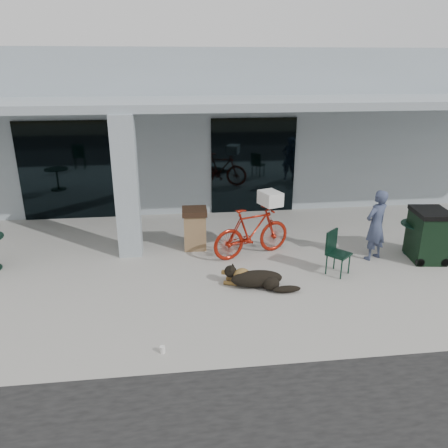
{
  "coord_description": "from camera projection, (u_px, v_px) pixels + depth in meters",
  "views": [
    {
      "loc": [
        -0.5,
        -7.07,
        4.08
      ],
      "look_at": [
        0.51,
        1.26,
        1.0
      ],
      "focal_mm": 35.0,
      "sensor_mm": 36.0,
      "label": 1
    }
  ],
  "objects": [
    {
      "name": "storefront_glass_right",
      "position": [
        253.0,
        166.0,
        12.43
      ],
      "size": [
        2.4,
        0.06,
        2.7
      ],
      "primitive_type": "cube",
      "color": "black",
      "rests_on": "ground"
    },
    {
      "name": "overhang",
      "position": [
        191.0,
        103.0,
        10.3
      ],
      "size": [
        22.0,
        2.8,
        0.18
      ],
      "primitive_type": "cube",
      "color": "#9CA8B0",
      "rests_on": "column"
    },
    {
      "name": "wheeled_bin",
      "position": [
        428.0,
        235.0,
        9.54
      ],
      "size": [
        0.81,
        0.97,
        1.14
      ],
      "primitive_type": null,
      "rotation": [
        0.0,
        0.0,
        -0.13
      ],
      "color": "black",
      "rests_on": "ground"
    },
    {
      "name": "bicycle",
      "position": [
        252.0,
        232.0,
        9.71
      ],
      "size": [
        1.96,
        1.14,
        1.14
      ],
      "primitive_type": "imported",
      "rotation": [
        0.0,
        0.0,
        1.91
      ],
      "color": "maroon",
      "rests_on": "ground"
    },
    {
      "name": "storefront_glass_left",
      "position": [
        72.0,
        171.0,
        11.86
      ],
      "size": [
        2.8,
        0.06,
        2.7
      ],
      "primitive_type": "cube",
      "color": "black",
      "rests_on": "ground"
    },
    {
      "name": "cup_near_dog",
      "position": [
        162.0,
        349.0,
        6.55
      ],
      "size": [
        0.11,
        0.11,
        0.11
      ],
      "primitive_type": "cylinder",
      "rotation": [
        0.0,
        0.0,
        0.4
      ],
      "color": "white",
      "rests_on": "ground"
    },
    {
      "name": "trash_receptacle",
      "position": [
        195.0,
        229.0,
        10.15
      ],
      "size": [
        0.58,
        0.58,
        0.96
      ],
      "primitive_type": null,
      "rotation": [
        0.0,
        0.0,
        -0.03
      ],
      "color": "olive",
      "rests_on": "ground"
    },
    {
      "name": "ground",
      "position": [
        205.0,
        299.0,
        8.05
      ],
      "size": [
        80.0,
        80.0,
        0.0
      ],
      "primitive_type": "plane",
      "color": "#A2A098",
      "rests_on": "ground"
    },
    {
      "name": "dog",
      "position": [
        257.0,
        278.0,
        8.44
      ],
      "size": [
        1.22,
        0.81,
        0.39
      ],
      "primitive_type": null,
      "rotation": [
        0.0,
        0.0,
        -0.4
      ],
      "color": "black",
      "rests_on": "ground"
    },
    {
      "name": "cafe_chair_far_a",
      "position": [
        339.0,
        253.0,
        8.87
      ],
      "size": [
        0.61,
        0.61,
        0.92
      ],
      "primitive_type": null,
      "rotation": [
        0.0,
        0.0,
        0.72
      ],
      "color": "#103023",
      "rests_on": "ground"
    },
    {
      "name": "building",
      "position": [
        184.0,
        120.0,
        15.19
      ],
      "size": [
        22.0,
        7.0,
        4.5
      ],
      "primitive_type": "cube",
      "color": "#9CA8B0",
      "rests_on": "ground"
    },
    {
      "name": "laundry_basket",
      "position": [
        270.0,
        198.0,
        9.65
      ],
      "size": [
        0.53,
        0.62,
        0.31
      ],
      "primitive_type": "cube",
      "rotation": [
        0.0,
        0.0,
        1.91
      ],
      "color": "white",
      "rests_on": "bicycle"
    },
    {
      "name": "cup_on_table",
      "position": [
        424.0,
        220.0,
        9.83
      ],
      "size": [
        0.09,
        0.09,
        0.11
      ],
      "primitive_type": "cylinder",
      "rotation": [
        0.0,
        0.0,
        -0.08
      ],
      "color": "white",
      "rests_on": "cafe_table_far"
    },
    {
      "name": "column",
      "position": [
        127.0,
        187.0,
        9.48
      ],
      "size": [
        0.5,
        0.5,
        3.12
      ],
      "primitive_type": "cube",
      "color": "#9CA8B0",
      "rests_on": "ground"
    },
    {
      "name": "cafe_table_far",
      "position": [
        417.0,
        239.0,
        9.88
      ],
      "size": [
        0.84,
        0.84,
        0.72
      ],
      "primitive_type": null,
      "rotation": [
        0.0,
        0.0,
        -0.08
      ],
      "color": "#103023",
      "rests_on": "ground"
    },
    {
      "name": "person",
      "position": [
        376.0,
        225.0,
        9.48
      ],
      "size": [
        0.68,
        0.59,
        1.58
      ],
      "primitive_type": "imported",
      "rotation": [
        0.0,
        0.0,
        3.6
      ],
      "color": "#3A4462",
      "rests_on": "ground"
    }
  ]
}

